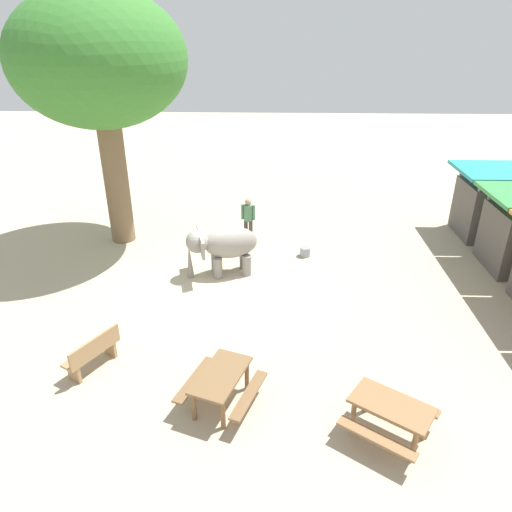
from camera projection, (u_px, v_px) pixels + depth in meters
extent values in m
plane|color=#BAA88C|center=(216.00, 285.00, 14.41)|extent=(60.00, 60.00, 0.00)
cylinder|color=gray|center=(218.00, 268.00, 14.66)|extent=(0.29, 0.29, 0.66)
cylinder|color=gray|center=(216.00, 261.00, 15.06)|extent=(0.29, 0.29, 0.66)
cylinder|color=gray|center=(247.00, 265.00, 14.83)|extent=(0.29, 0.29, 0.66)
cylinder|color=gray|center=(244.00, 259.00, 15.23)|extent=(0.29, 0.29, 0.66)
ellipsoid|color=gray|center=(231.00, 242.00, 14.62)|extent=(1.22, 1.82, 1.00)
sphere|color=gray|center=(197.00, 242.00, 14.37)|extent=(0.71, 0.71, 0.71)
cone|color=gray|center=(190.00, 261.00, 14.60)|extent=(0.22, 0.22, 1.12)
cube|color=gray|center=(202.00, 248.00, 13.98)|extent=(0.58, 0.22, 0.53)
cube|color=gray|center=(199.00, 235.00, 14.80)|extent=(0.58, 0.22, 0.53)
cylinder|color=#3F3833|center=(251.00, 231.00, 17.05)|extent=(0.14, 0.14, 0.82)
cylinder|color=#3F3833|center=(246.00, 231.00, 17.09)|extent=(0.14, 0.14, 0.82)
cylinder|color=#4C7F59|center=(248.00, 213.00, 16.76)|extent=(0.32, 0.32, 0.58)
sphere|color=tan|center=(248.00, 202.00, 16.58)|extent=(0.22, 0.22, 0.22)
cylinder|color=#4C7F59|center=(254.00, 213.00, 16.71)|extent=(0.09, 0.09, 0.55)
cylinder|color=#4C7F59|center=(242.00, 212.00, 16.79)|extent=(0.09, 0.09, 0.55)
cylinder|color=brown|center=(116.00, 180.00, 16.40)|extent=(0.83, 0.83, 4.53)
ellipsoid|color=#387A2D|center=(100.00, 59.00, 14.67)|extent=(5.94, 5.45, 4.21)
cube|color=#9E7A51|center=(91.00, 352.00, 10.77)|extent=(1.42, 1.03, 0.06)
cube|color=#9E7A51|center=(95.00, 346.00, 10.59)|extent=(1.25, 0.74, 0.40)
cube|color=#9E7A51|center=(74.00, 373.00, 10.47)|extent=(0.25, 0.35, 0.42)
cube|color=#9E7A51|center=(110.00, 348.00, 11.28)|extent=(0.25, 0.35, 0.42)
cube|color=brown|center=(221.00, 375.00, 9.61)|extent=(1.68, 1.26, 0.06)
cylinder|color=brown|center=(220.00, 368.00, 10.39)|extent=(0.10, 0.10, 0.72)
cylinder|color=brown|center=(247.00, 376.00, 10.18)|extent=(0.10, 0.10, 0.72)
cylinder|color=brown|center=(194.00, 405.00, 9.40)|extent=(0.10, 0.10, 0.72)
cylinder|color=brown|center=(223.00, 414.00, 9.18)|extent=(0.10, 0.10, 0.72)
cube|color=brown|center=(195.00, 379.00, 9.96)|extent=(1.49, 0.74, 0.05)
cube|color=brown|center=(249.00, 395.00, 9.54)|extent=(1.49, 0.74, 0.05)
cube|color=olive|center=(392.00, 405.00, 8.86)|extent=(1.51, 1.69, 0.06)
cylinder|color=olive|center=(426.00, 424.00, 8.95)|extent=(0.10, 0.10, 0.72)
cylinder|color=olive|center=(414.00, 446.00, 8.49)|extent=(0.10, 0.10, 0.72)
cylinder|color=olive|center=(367.00, 398.00, 9.59)|extent=(0.10, 0.10, 0.72)
cylinder|color=olive|center=(353.00, 417.00, 9.13)|extent=(0.10, 0.10, 0.72)
cube|color=olive|center=(402.00, 399.00, 9.45)|extent=(1.05, 1.37, 0.05)
cube|color=olive|center=(376.00, 438.00, 8.56)|extent=(1.05, 1.37, 0.05)
cube|color=#59514C|center=(486.00, 210.00, 17.30)|extent=(2.00, 1.80, 2.00)
cube|color=teal|center=(495.00, 171.00, 16.65)|extent=(2.50, 2.50, 0.12)
cylinder|color=gray|center=(474.00, 213.00, 16.43)|extent=(0.10, 0.10, 2.40)
cylinder|color=gray|center=(499.00, 197.00, 17.99)|extent=(0.10, 0.10, 2.40)
cylinder|color=gray|center=(456.00, 196.00, 18.04)|extent=(0.10, 0.10, 2.40)
cylinder|color=gray|center=(507.00, 245.00, 14.11)|extent=(0.10, 0.10, 2.40)
cylinder|color=gray|center=(483.00, 222.00, 15.72)|extent=(0.10, 0.10, 2.40)
cylinder|color=gray|center=(305.00, 252.00, 16.10)|extent=(0.36, 0.36, 0.32)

